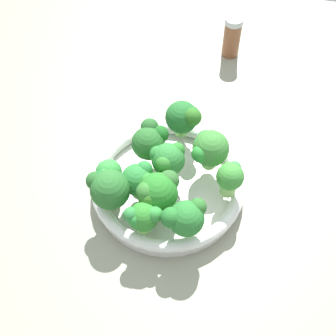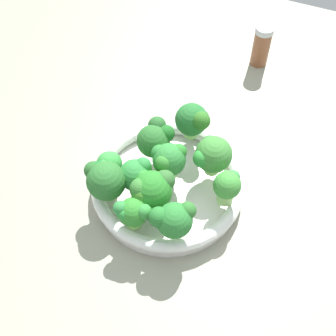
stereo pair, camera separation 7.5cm
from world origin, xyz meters
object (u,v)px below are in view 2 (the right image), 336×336
broccoli_floret_5 (151,190)px  broccoli_floret_6 (105,180)px  broccoli_floret_7 (173,220)px  pepper_shaker (262,45)px  broccoli_floret_1 (213,155)px  broccoli_floret_10 (110,165)px  broccoli_floret_3 (169,160)px  broccoli_floret_8 (194,120)px  bowl (168,185)px  broccoli_floret_9 (133,213)px  broccoli_floret_4 (137,174)px  broccoli_floret_0 (155,138)px  broccoli_floret_2 (227,186)px

broccoli_floret_5 → broccoli_floret_6: size_ratio=0.96×
broccoli_floret_6 → broccoli_floret_7: bearing=168.9°
broccoli_floret_6 → pepper_shaker: bearing=-106.7°
broccoli_floret_1 → broccoli_floret_10: 16.94cm
broccoli_floret_3 → broccoli_floret_8: 9.45cm
broccoli_floret_3 → bowl: bearing=106.8°
broccoli_floret_7 → broccoli_floret_9: bearing=8.0°
broccoli_floret_4 → pepper_shaker: 42.70cm
broccoli_floret_0 → broccoli_floret_3: broccoli_floret_3 is taller
broccoli_floret_2 → broccoli_floret_3: size_ratio=0.95×
pepper_shaker → broccoli_floret_0: bearing=74.0°
broccoli_floret_2 → broccoli_floret_4: bearing=13.3°
broccoli_floret_4 → broccoli_floret_9: broccoli_floret_4 is taller
broccoli_floret_1 → broccoli_floret_9: (7.72, 14.49, -0.72)cm
bowl → pepper_shaker: (-5.51, -38.06, 2.69)cm
broccoli_floret_3 → broccoli_floret_1: bearing=-150.9°
broccoli_floret_5 → broccoli_floret_10: broccoli_floret_5 is taller
broccoli_floret_6 → broccoli_floret_10: 3.84cm
broccoli_floret_2 → bowl: bearing=-1.0°
broccoli_floret_5 → broccoli_floret_0: bearing=-70.2°
broccoli_floret_0 → pepper_shaker: size_ratio=0.72×
broccoli_floret_0 → broccoli_floret_8: size_ratio=0.94×
broccoli_floret_7 → broccoli_floret_8: bearing=-78.2°
broccoli_floret_6 → broccoli_floret_9: size_ratio=1.27×
broccoli_floret_8 → broccoli_floret_9: 20.49cm
broccoli_floret_2 → broccoli_floret_9: (11.72, 9.90, -0.25)cm
bowl → broccoli_floret_6: size_ratio=3.54×
broccoli_floret_2 → broccoli_floret_0: bearing=-17.8°
broccoli_floret_6 → broccoli_floret_7: broccoli_floret_6 is taller
bowl → broccoli_floret_9: bearing=80.8°
broccoli_floret_9 → broccoli_floret_0: bearing=-80.2°
broccoli_floret_4 → broccoli_floret_10: (5.13, -0.28, -0.70)cm
broccoli_floret_1 → broccoli_floret_2: (-4.00, 4.58, -0.47)cm
broccoli_floret_8 → pepper_shaker: 28.43cm
broccoli_floret_8 → broccoli_floret_5: bearing=86.1°
broccoli_floret_2 → broccoli_floret_8: broccoli_floret_8 is taller
broccoli_floret_7 → pepper_shaker: 47.40cm
broccoli_floret_1 → broccoli_floret_8: 8.06cm
bowl → broccoli_floret_9: broccoli_floret_9 is taller
broccoli_floret_8 → pepper_shaker: size_ratio=0.77×
broccoli_floret_2 → broccoli_floret_3: 10.41cm
broccoli_floret_5 → broccoli_floret_10: bearing=-16.1°
bowl → broccoli_floret_2: (-10.09, 0.18, 5.74)cm
broccoli_floret_0 → broccoli_floret_5: 10.67cm
broccoli_floret_4 → broccoli_floret_10: bearing=-3.1°
broccoli_floret_0 → broccoli_floret_2: same height
broccoli_floret_6 → pepper_shaker: broccoli_floret_6 is taller
broccoli_floret_3 → broccoli_floret_6: (7.69, 7.59, 0.18)cm
pepper_shaker → broccoli_floret_5: bearing=82.2°
broccoli_floret_1 → broccoli_floret_4: (9.96, 7.88, -0.45)cm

